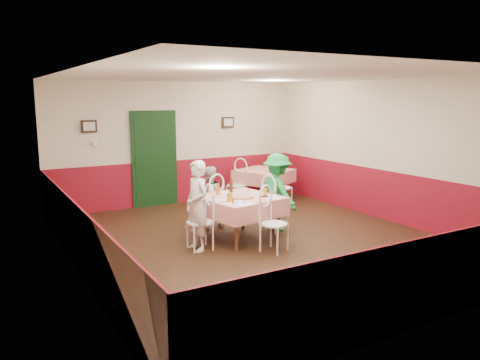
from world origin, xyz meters
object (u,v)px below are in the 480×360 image
chair_far (211,206)px  beer_bottle (231,186)px  diner_left (197,206)px  second_table (264,186)px  chair_second_a (236,186)px  main_table (240,218)px  glass_c (218,191)px  chair_near (274,224)px  glass_a (230,198)px  wallet (265,196)px  chair_right (275,207)px  glass_b (265,192)px  diner_far (209,198)px  chair_second_b (282,188)px  chair_left (200,222)px  diner_right (277,192)px  pizza (242,197)px

chair_far → beer_bottle: 0.65m
diner_left → chair_far: bearing=140.3°
second_table → chair_second_a: 0.75m
main_table → glass_c: (-0.24, 0.35, 0.45)m
chair_near → glass_a: size_ratio=5.90×
second_table → wallet: wallet is taller
chair_right → chair_second_a: 2.25m
glass_b → beer_bottle: (-0.39, 0.53, 0.05)m
second_table → chair_right: 2.50m
beer_bottle → diner_far: (-0.19, 0.50, -0.29)m
wallet → glass_c: bearing=124.5°
chair_second_b → beer_bottle: size_ratio=3.85×
diner_left → chair_left: bearing=96.9°
main_table → chair_left: chair_left is taller
diner_right → chair_left: bearing=96.1°
glass_a → beer_bottle: bearing=59.4°
second_table → chair_left: chair_left is taller
chair_far → glass_b: size_ratio=7.04×
chair_right → diner_right: (0.05, 0.01, 0.27)m
chair_second_a → wallet: chair_second_a is taller
glass_a → glass_b: size_ratio=1.19×
chair_second_b → main_table: bearing=-165.4°
second_table → diner_right: diner_right is taller
pizza → glass_b: (0.44, -0.06, 0.05)m
glass_c → wallet: (0.59, -0.60, -0.06)m
chair_near → beer_bottle: (-0.11, 1.22, 0.43)m
main_table → beer_bottle: bearing=84.7°
diner_left → wallet: bearing=82.5°
chair_left → diner_far: (0.68, 1.03, 0.14)m
glass_c → diner_right: (1.13, -0.20, -0.11)m
glass_a → diner_right: diner_right is taller
second_table → chair_far: (-2.16, -1.52, 0.08)m
chair_second_a → glass_a: bearing=-55.6°
second_table → chair_second_b: size_ratio=1.24×
glass_a → diner_far: size_ratio=0.13×
diner_far → glass_a: bearing=68.3°
beer_bottle → diner_left: bearing=-149.5°
diner_far → chair_near: bearing=88.4°
second_table → wallet: 3.12m
pizza → diner_left: (-0.88, -0.08, -0.04)m
chair_second_a → glass_c: size_ratio=6.79×
diner_left → pizza: bearing=92.0°
chair_second_a → diner_far: 2.05m
chair_left → wallet: size_ratio=8.18×
chair_right → diner_right: size_ratio=0.63×
second_table → diner_left: (-2.90, -2.51, 0.36)m
chair_right → chair_far: size_ratio=1.00×
main_table → diner_left: size_ratio=0.83×
chair_left → glass_c: 0.86m
chair_second_b → diner_left: (-2.90, -1.76, 0.28)m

